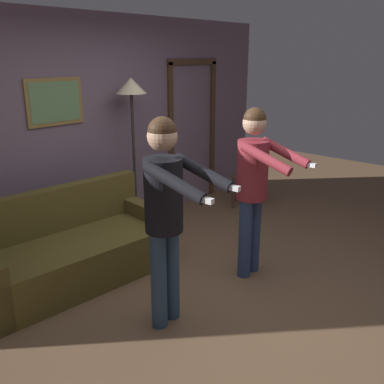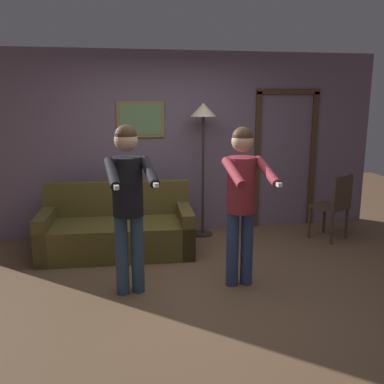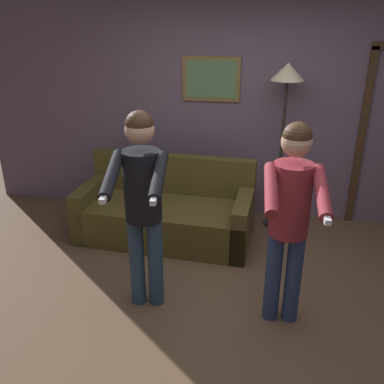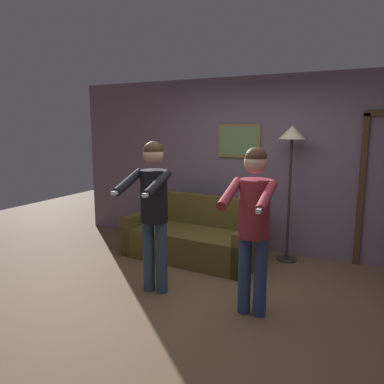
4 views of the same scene
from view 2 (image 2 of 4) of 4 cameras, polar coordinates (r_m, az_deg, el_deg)
name	(u,v)px [view 2 (image 2 of 4)]	position (r m, az deg, el deg)	size (l,w,h in m)	color
ground_plane	(191,290)	(4.57, -0.09, -12.90)	(12.00, 12.00, 0.00)	brown
back_wall_assembly	(166,144)	(6.20, -3.51, 6.42)	(6.40, 0.10, 2.60)	slate
couch	(117,232)	(5.58, -9.92, -5.23)	(1.95, 0.97, 0.87)	brown
torchiere_lamp	(203,124)	(5.96, 1.51, 9.02)	(0.36, 0.36, 1.88)	#332D28
person_standing_left	(128,194)	(4.21, -8.53, -0.29)	(0.48, 0.73, 1.71)	navy
person_standing_right	(242,192)	(4.39, 6.66, -0.03)	(0.45, 0.70, 1.68)	navy
dining_chair_distant	(335,203)	(6.22, 18.51, -1.45)	(0.57, 0.57, 0.93)	#4C3828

